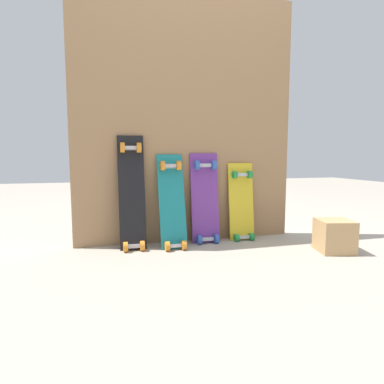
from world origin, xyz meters
TOP-DOWN VIEW (x-y plane):
  - ground_plane at (0.00, 0.00)m, footprint 12.00×12.00m
  - plywood_wall_panel at (0.00, 0.07)m, footprint 1.62×0.04m
  - skateboard_black at (-0.41, -0.04)m, footprint 0.18×0.21m
  - skateboard_teal at (-0.14, -0.07)m, footprint 0.18×0.26m
  - skateboard_purple at (0.12, -0.01)m, footprint 0.21×0.16m
  - skateboard_yellow at (0.40, -0.00)m, footprint 0.19×0.14m
  - wooden_crate at (0.86, -0.47)m, footprint 0.25×0.25m

SIDE VIEW (x-z plane):
  - ground_plane at x=0.00m, z-range 0.00..0.00m
  - wooden_crate at x=0.86m, z-range 0.00..0.21m
  - skateboard_yellow at x=0.40m, z-range -0.07..0.58m
  - skateboard_teal at x=-0.14m, z-range -0.07..0.64m
  - skateboard_purple at x=0.12m, z-range -0.06..0.65m
  - skateboard_black at x=-0.41m, z-range -0.06..0.77m
  - plywood_wall_panel at x=0.00m, z-range 0.00..1.78m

